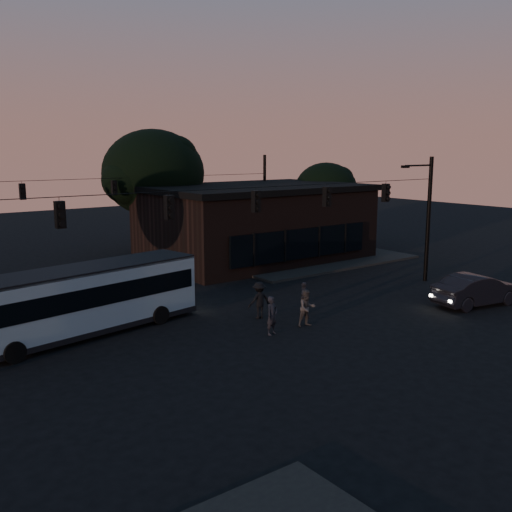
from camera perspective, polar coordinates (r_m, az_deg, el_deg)
ground at (r=24.43m, az=5.73°, el=-8.32°), size 120.00×120.00×0.00m
sidewalk_far_right at (r=42.28m, az=4.79°, el=-0.12°), size 14.00×10.00×0.15m
building at (r=41.49m, az=-0.08°, el=3.40°), size 15.40×10.41×5.40m
tree_behind at (r=43.66m, az=-10.23°, el=8.18°), size 7.60×7.60×9.43m
tree_right at (r=48.68m, az=7.01°, el=6.66°), size 5.20×5.20×6.86m
signal_rig_near at (r=26.41m, az=0.00°, el=3.09°), size 26.24×0.30×7.50m
signal_rig_far at (r=40.29m, az=-13.93°, el=5.01°), size 26.24×0.30×7.50m
bus at (r=25.63m, az=-16.81°, el=-3.95°), size 10.77×4.12×2.96m
car at (r=31.45m, az=21.27°, el=-3.17°), size 5.16×2.61×1.62m
pedestrian_a at (r=24.73m, az=1.61°, el=-5.97°), size 0.70×0.55×1.69m
pedestrian_b at (r=25.95m, az=5.12°, el=-5.20°), size 0.94×0.80×1.70m
pedestrian_c at (r=27.89m, az=4.84°, el=-4.19°), size 0.99×0.85×1.60m
pedestrian_d at (r=27.05m, az=0.33°, el=-4.44°), size 1.20×0.78×1.76m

